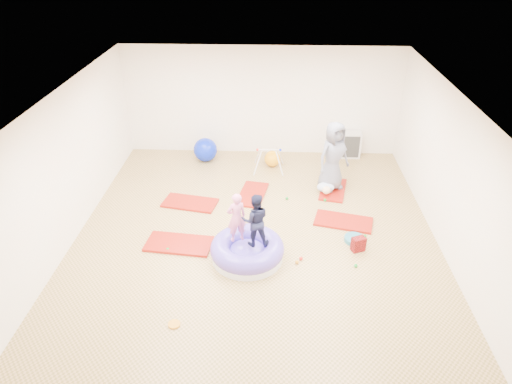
{
  "coord_description": "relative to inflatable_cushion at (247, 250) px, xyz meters",
  "views": [
    {
      "loc": [
        0.31,
        -7.14,
        5.27
      ],
      "look_at": [
        0.0,
        0.3,
        0.9
      ],
      "focal_mm": 32.0,
      "sensor_mm": 36.0,
      "label": 1
    }
  ],
  "objects": [
    {
      "name": "child_navy",
      "position": [
        0.15,
        -0.02,
        0.73
      ],
      "size": [
        0.53,
        0.43,
        1.01
      ],
      "primitive_type": "imported",
      "rotation": [
        0.0,
        0.0,
        3.24
      ],
      "color": "#171936",
      "rests_on": "inflatable_cushion"
    },
    {
      "name": "infant",
      "position": [
        1.64,
        2.36,
        -0.0
      ],
      "size": [
        0.39,
        0.4,
        0.23
      ],
      "color": "silver",
      "rests_on": "gym_mat_rear_right"
    },
    {
      "name": "infant_play_gym",
      "position": [
        0.33,
        3.48,
        0.22
      ],
      "size": [
        0.75,
        0.71,
        0.57
      ],
      "rotation": [
        0.0,
        0.0,
        0.32
      ],
      "color": "silver",
      "rests_on": "ground"
    },
    {
      "name": "room",
      "position": [
        0.12,
        0.55,
        1.23
      ],
      "size": [
        7.01,
        8.01,
        2.81
      ],
      "color": "tan",
      "rests_on": "ground"
    },
    {
      "name": "exercise_ball_blue",
      "position": [
        -1.3,
        3.96,
        0.14
      ],
      "size": [
        0.6,
        0.6,
        0.6
      ],
      "primitive_type": "sphere",
      "color": "#0A21D3",
      "rests_on": "ground"
    },
    {
      "name": "exercise_ball_orange",
      "position": [
        0.42,
        3.71,
        0.04
      ],
      "size": [
        0.4,
        0.4,
        0.4
      ],
      "primitive_type": "sphere",
      "color": "#FCA711",
      "rests_on": "ground"
    },
    {
      "name": "gym_mat_mid_left",
      "position": [
        -1.36,
        1.81,
        -0.14
      ],
      "size": [
        1.25,
        0.79,
        0.05
      ],
      "primitive_type": "cube",
      "rotation": [
        0.0,
        0.0,
        -0.19
      ],
      "color": "#9C0E02",
      "rests_on": "ground"
    },
    {
      "name": "balance_disc",
      "position": [
        2.03,
        0.6,
        -0.12
      ],
      "size": [
        0.38,
        0.38,
        0.09
      ],
      "primitive_type": "cylinder",
      "color": "teal",
      "rests_on": "ground"
    },
    {
      "name": "inflatable_cushion",
      "position": [
        0.0,
        0.0,
        0.0
      ],
      "size": [
        1.35,
        1.35,
        0.42
      ],
      "rotation": [
        0.0,
        0.0,
        -0.04
      ],
      "color": "white",
      "rests_on": "ground"
    },
    {
      "name": "gym_mat_rear_right",
      "position": [
        1.83,
        2.54,
        -0.14
      ],
      "size": [
        0.75,
        1.16,
        0.04
      ],
      "primitive_type": "cube",
      "rotation": [
        0.0,
        0.0,
        1.36
      ],
      "color": "#9C0E02",
      "rests_on": "ground"
    },
    {
      "name": "cube_shelf",
      "position": [
        2.36,
        4.35,
        0.17
      ],
      "size": [
        0.68,
        0.33,
        0.68
      ],
      "color": "silver",
      "rests_on": "ground"
    },
    {
      "name": "adult_caregiver",
      "position": [
        1.77,
        2.59,
        0.68
      ],
      "size": [
        0.93,
        0.84,
        1.59
      ],
      "primitive_type": "imported",
      "rotation": [
        0.0,
        0.0,
        0.56
      ],
      "color": "slate",
      "rests_on": "gym_mat_rear_right"
    },
    {
      "name": "yellow_toy",
      "position": [
        -1.02,
        -1.67,
        -0.15
      ],
      "size": [
        0.19,
        0.19,
        0.03
      ],
      "primitive_type": "cylinder",
      "color": "orange",
      "rests_on": "ground"
    },
    {
      "name": "ball_pit_balls",
      "position": [
        0.99,
        0.66,
        -0.13
      ],
      "size": [
        3.82,
        2.34,
        0.07
      ],
      "color": "#188F27",
      "rests_on": "ground"
    },
    {
      "name": "gym_mat_center_back",
      "position": [
        -0.02,
        2.24,
        -0.14
      ],
      "size": [
        0.73,
        1.18,
        0.05
      ],
      "primitive_type": "cube",
      "rotation": [
        0.0,
        0.0,
        1.39
      ],
      "color": "#9C0E02",
      "rests_on": "ground"
    },
    {
      "name": "child_pink",
      "position": [
        -0.19,
        0.08,
        0.71
      ],
      "size": [
        0.42,
        0.35,
        0.97
      ],
      "primitive_type": "imported",
      "rotation": [
        0.0,
        0.0,
        3.55
      ],
      "color": "pink",
      "rests_on": "inflatable_cushion"
    },
    {
      "name": "backpack",
      "position": [
        2.06,
        0.3,
        -0.02
      ],
      "size": [
        0.29,
        0.24,
        0.28
      ],
      "primitive_type": "cube",
      "rotation": [
        0.0,
        0.0,
        0.4
      ],
      "color": "red",
      "rests_on": "ground"
    },
    {
      "name": "gym_mat_right",
      "position": [
        1.9,
        1.23,
        -0.14
      ],
      "size": [
        1.26,
        0.84,
        0.05
      ],
      "primitive_type": "cube",
      "rotation": [
        0.0,
        0.0,
        -0.24
      ],
      "color": "#9C0E02",
      "rests_on": "ground"
    },
    {
      "name": "gym_mat_front_left",
      "position": [
        -1.33,
        0.33,
        -0.14
      ],
      "size": [
        1.31,
        0.76,
        0.05
      ],
      "primitive_type": "cube",
      "rotation": [
        0.0,
        0.0,
        -0.11
      ],
      "color": "#9C0E02",
      "rests_on": "ground"
    }
  ]
}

